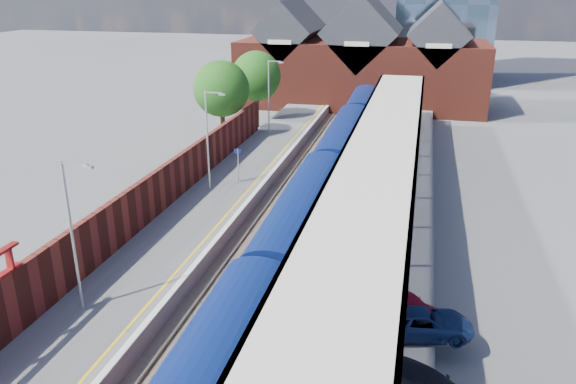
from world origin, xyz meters
name	(u,v)px	position (x,y,z in m)	size (l,w,h in m)	color
ground	(320,174)	(0.00, 30.00, 0.00)	(240.00, 240.00, 0.00)	#5B5B5E
ballast_bed	(292,221)	(0.00, 20.00, 0.03)	(6.00, 76.00, 0.06)	#473D33
rails	(292,219)	(0.00, 20.00, 0.12)	(4.51, 76.00, 0.14)	slate
left_platform	(214,207)	(-5.50, 20.00, 0.50)	(5.00, 76.00, 1.00)	#565659
right_platform	(384,223)	(6.00, 20.00, 0.50)	(6.00, 76.00, 1.00)	#565659
coping_left	(246,203)	(-3.15, 20.00, 1.02)	(0.30, 76.00, 0.05)	silver
coping_right	(340,211)	(3.15, 20.00, 1.02)	(0.30, 76.00, 0.05)	silver
yellow_line	(238,202)	(-3.75, 20.00, 1.01)	(0.14, 76.00, 0.01)	yellow
train	(327,171)	(1.49, 24.54, 2.12)	(3.08, 65.94, 3.45)	navy
canopy	(383,142)	(5.48, 21.95, 5.25)	(4.50, 52.00, 4.48)	navy
lamp_post_b	(74,228)	(-6.36, 6.00, 4.99)	(1.48, 0.18, 7.00)	#A5A8AA
lamp_post_c	(209,134)	(-6.36, 22.00, 4.99)	(1.48, 0.18, 7.00)	#A5A8AA
lamp_post_d	(270,92)	(-6.36, 38.00, 4.99)	(1.48, 0.18, 7.00)	#A5A8AA
platform_sign	(238,159)	(-5.00, 24.00, 2.69)	(0.55, 0.08, 2.50)	#A5A8AA
brick_wall	(129,213)	(-8.10, 13.54, 2.45)	(0.35, 50.00, 3.86)	maroon
station_building	(362,62)	(0.00, 58.00, 5.45)	(30.00, 12.12, 13.78)	maroon
tree_near	(223,91)	(-10.35, 35.91, 5.35)	(5.20, 5.20, 8.10)	#382314
tree_far	(257,77)	(-9.35, 43.91, 5.35)	(5.20, 5.20, 8.10)	#382314
parked_car_red	(402,305)	(7.56, 8.50, 1.67)	(1.57, 3.91, 1.33)	maroon
parked_car_blue	(424,323)	(8.50, 7.50, 1.57)	(1.90, 4.13, 1.15)	navy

